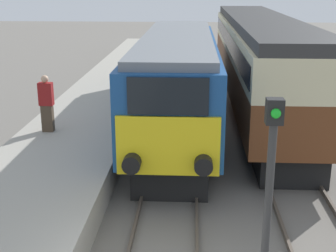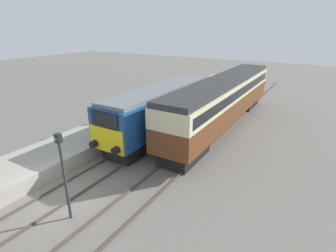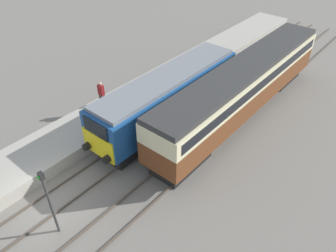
{
  "view_description": "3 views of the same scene",
  "coord_description": "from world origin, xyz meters",
  "px_view_note": "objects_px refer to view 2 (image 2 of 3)",
  "views": [
    {
      "loc": [
        0.58,
        -6.75,
        5.49
      ],
      "look_at": [
        0.0,
        3.75,
        2.22
      ],
      "focal_mm": 50.0,
      "sensor_mm": 36.0,
      "label": 1
    },
    {
      "loc": [
        10.1,
        -6.26,
        7.81
      ],
      "look_at": [
        1.7,
        7.75,
        1.6
      ],
      "focal_mm": 28.0,
      "sensor_mm": 36.0,
      "label": 2
    },
    {
      "loc": [
        11.92,
        -4.44,
        13.67
      ],
      "look_at": [
        1.7,
        7.75,
        1.6
      ],
      "focal_mm": 35.0,
      "sensor_mm": 36.0,
      "label": 3
    }
  ],
  "objects_px": {
    "signal_post": "(63,171)",
    "locomotive": "(163,108)",
    "person_on_platform": "(101,111)",
    "passenger_carriage": "(224,98)"
  },
  "relations": [
    {
      "from": "locomotive",
      "to": "person_on_platform",
      "type": "relative_size",
      "value": 6.85
    },
    {
      "from": "locomotive",
      "to": "passenger_carriage",
      "type": "relative_size",
      "value": 0.7
    },
    {
      "from": "person_on_platform",
      "to": "signal_post",
      "type": "bearing_deg",
      "value": -53.99
    },
    {
      "from": "signal_post",
      "to": "passenger_carriage",
      "type": "bearing_deg",
      "value": 83.18
    },
    {
      "from": "person_on_platform",
      "to": "signal_post",
      "type": "height_order",
      "value": "signal_post"
    },
    {
      "from": "signal_post",
      "to": "locomotive",
      "type": "bearing_deg",
      "value": 99.38
    },
    {
      "from": "person_on_platform",
      "to": "signal_post",
      "type": "xyz_separation_m",
      "value": [
        5.79,
        -7.97,
        0.6
      ]
    },
    {
      "from": "passenger_carriage",
      "to": "person_on_platform",
      "type": "bearing_deg",
      "value": -140.18
    },
    {
      "from": "locomotive",
      "to": "signal_post",
      "type": "xyz_separation_m",
      "value": [
        1.7,
        -10.3,
        0.31
      ]
    },
    {
      "from": "locomotive",
      "to": "signal_post",
      "type": "distance_m",
      "value": 10.44
    }
  ]
}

